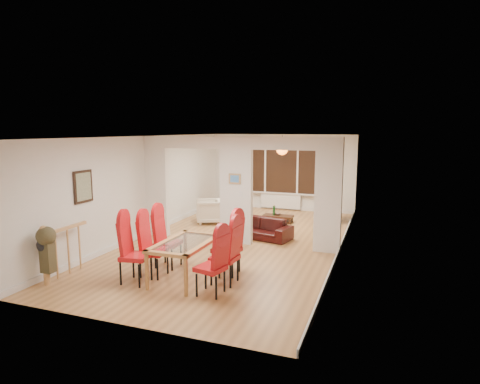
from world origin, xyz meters
The scene contains 24 objects.
floor centered at (0.00, 0.00, 0.00)m, with size 5.00×9.00×0.01m, color #B37D48.
room_walls centered at (0.00, 0.00, 1.30)m, with size 5.00×9.00×2.60m, color silver, non-canonical shape.
divider_wall centered at (0.00, 0.00, 1.30)m, with size 5.00×0.18×2.60m, color white.
bay_window_blinds centered at (0.00, 4.44, 1.50)m, with size 3.00×0.08×1.80m, color black.
radiator centered at (0.00, 4.40, 0.30)m, with size 1.40×0.08×0.50m, color white.
pendant_light centered at (0.30, 3.30, 2.15)m, with size 0.36×0.36×0.36m, color orange.
stair_newel centered at (-2.25, -3.20, 0.55)m, with size 0.40×1.20×1.10m, color tan, non-canonical shape.
wall_poster centered at (-2.47, -2.40, 1.60)m, with size 0.04×0.52×0.67m, color gray.
pillar_photo centered at (0.00, -0.10, 1.60)m, with size 0.30×0.03×0.25m, color #4C8CD8.
dining_table centered at (-0.04, -2.58, 0.36)m, with size 0.86×1.52×0.71m, color #AE7640, non-canonical shape.
dining_chair_la centered at (-0.80, -3.07, 0.59)m, with size 0.47×0.47×1.18m, color #B71216, non-canonical shape.
dining_chair_lb centered at (-0.68, -2.65, 0.56)m, with size 0.45×0.45×1.12m, color #B71216, non-canonical shape.
dining_chair_lc centered at (-0.69, -2.11, 0.57)m, with size 0.45×0.45×1.14m, color #B71216, non-canonical shape.
dining_chair_ra centered at (0.69, -3.07, 0.54)m, with size 0.43×0.43×1.09m, color #B71216, non-canonical shape.
dining_chair_rb centered at (0.73, -2.53, 0.56)m, with size 0.45×0.45×1.12m, color #B71216, non-canonical shape.
dining_chair_rc centered at (0.58, -2.08, 0.57)m, with size 0.46×0.46×1.14m, color #B71216, non-canonical shape.
sofa centered at (0.35, 0.67, 0.25)m, with size 1.74×0.68×0.51m, color black.
armchair centered at (-1.51, 1.72, 0.35)m, with size 0.78×0.75×0.71m, color beige.
person centered at (-1.18, 2.90, 0.90)m, with size 0.43×0.66×1.80m, color black.
television centered at (2.00, 3.35, 0.30)m, with size 0.14×1.05×0.60m, color black.
coffee_table centered at (0.40, 2.52, 0.10)m, with size 0.89×0.45×0.21m, color #321C11, non-canonical shape.
bottle centered at (0.28, 2.51, 0.35)m, with size 0.07×0.07×0.30m, color #143F19.
bowl centered at (0.37, 2.55, 0.23)m, with size 0.20×0.20×0.05m, color #321C11.
shoes centered at (0.07, -0.47, 0.05)m, with size 0.23×0.25×0.09m, color black, non-canonical shape.
Camera 1 is at (3.36, -8.97, 2.77)m, focal length 30.00 mm.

